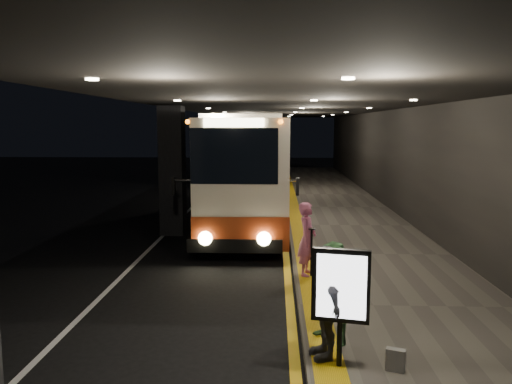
{
  "coord_description": "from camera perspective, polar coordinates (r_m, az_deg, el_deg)",
  "views": [
    {
      "loc": [
        2.02,
        -12.9,
        3.76
      ],
      "look_at": [
        1.43,
        2.36,
        1.7
      ],
      "focal_mm": 35.0,
      "sensor_mm": 36.0,
      "label": 1
    }
  ],
  "objects": [
    {
      "name": "ground",
      "position": [
        13.59,
        -6.51,
        -8.43
      ],
      "size": [
        90.0,
        90.0,
        0.0
      ],
      "primitive_type": "plane",
      "color": "black"
    },
    {
      "name": "coach_main",
      "position": [
        19.22,
        -0.98,
        2.1
      ],
      "size": [
        2.91,
        12.72,
        3.94
      ],
      "rotation": [
        0.0,
        0.0,
        0.02
      ],
      "color": "beige",
      "rests_on": "ground"
    },
    {
      "name": "terminal_wall",
      "position": [
        18.6,
        17.81,
        4.97
      ],
      "size": [
        0.1,
        50.0,
        6.0
      ],
      "primitive_type": "cube",
      "color": "black",
      "rests_on": "ground"
    },
    {
      "name": "kerb_stripe_yellow",
      "position": [
        18.29,
        3.2,
        -4.18
      ],
      "size": [
        0.18,
        50.0,
        0.01
      ],
      "primitive_type": "cube",
      "color": "gold",
      "rests_on": "ground"
    },
    {
      "name": "canopy",
      "position": [
        17.93,
        3.8,
        10.35
      ],
      "size": [
        9.0,
        50.0,
        0.4
      ],
      "primitive_type": "cube",
      "color": "black",
      "rests_on": "support_columns"
    },
    {
      "name": "bag_polka",
      "position": [
        8.02,
        15.65,
        -18.0
      ],
      "size": [
        0.3,
        0.21,
        0.34
      ],
      "primitive_type": "cube",
      "rotation": [
        0.0,
        0.0,
        -0.36
      ],
      "color": "black",
      "rests_on": "sidewalk"
    },
    {
      "name": "lane_line_white",
      "position": [
        18.69,
        -9.66,
        -4.03
      ],
      "size": [
        0.12,
        50.0,
        0.01
      ],
      "primitive_type": "cube",
      "color": "silver",
      "rests_on": "ground"
    },
    {
      "name": "coach_second",
      "position": [
        30.43,
        0.34,
        3.68
      ],
      "size": [
        2.87,
        11.02,
        3.43
      ],
      "rotation": [
        0.0,
        0.0,
        0.06
      ],
      "color": "beige",
      "rests_on": "ground"
    },
    {
      "name": "sidewalk",
      "position": [
        18.48,
        10.68,
        -3.96
      ],
      "size": [
        4.5,
        50.0,
        0.15
      ],
      "primitive_type": "cube",
      "color": "#514C44",
      "rests_on": "ground"
    },
    {
      "name": "passenger_boarding",
      "position": [
        12.09,
        5.87,
        -5.37
      ],
      "size": [
        0.58,
        0.74,
        1.78
      ],
      "primitive_type": "imported",
      "rotation": [
        0.0,
        0.0,
        1.3
      ],
      "color": "#B75578",
      "rests_on": "sidewalk"
    },
    {
      "name": "stanchion_post",
      "position": [
        12.07,
        6.36,
        -6.9
      ],
      "size": [
        0.05,
        0.05,
        1.16
      ],
      "primitive_type": "cylinder",
      "color": "black",
      "rests_on": "sidewalk"
    },
    {
      "name": "passenger_waiting_green",
      "position": [
        8.5,
        8.95,
        -11.35
      ],
      "size": [
        0.94,
        0.95,
        1.7
      ],
      "primitive_type": "imported",
      "rotation": [
        0.0,
        0.0,
        -0.8
      ],
      "color": "#3F723F",
      "rests_on": "sidewalk"
    },
    {
      "name": "passenger_waiting_grey",
      "position": [
        7.95,
        7.87,
        -12.34
      ],
      "size": [
        0.77,
        1.15,
        1.79
      ],
      "primitive_type": "imported",
      "rotation": [
        0.0,
        0.0,
        -1.33
      ],
      "color": "#49484D",
      "rests_on": "sidewalk"
    },
    {
      "name": "tactile_strip",
      "position": [
        18.28,
        4.78,
        -3.72
      ],
      "size": [
        0.5,
        50.0,
        0.01
      ],
      "primitive_type": "cube",
      "color": "gold",
      "rests_on": "sidewalk"
    },
    {
      "name": "support_columns",
      "position": [
        17.34,
        -9.53,
        2.41
      ],
      "size": [
        0.8,
        24.8,
        4.4
      ],
      "color": "black",
      "rests_on": "ground"
    },
    {
      "name": "info_sign",
      "position": [
        7.58,
        9.67,
        -10.77
      ],
      "size": [
        0.86,
        0.28,
        1.81
      ],
      "rotation": [
        0.0,
        0.0,
        -0.21
      ],
      "color": "black",
      "rests_on": "sidewalk"
    }
  ]
}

